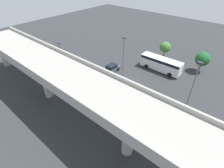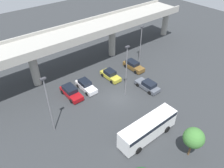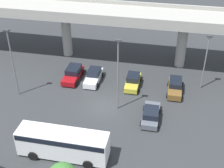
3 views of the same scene
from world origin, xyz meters
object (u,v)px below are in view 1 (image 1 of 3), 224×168
Objects in this scene: shuttle_bus at (161,63)px; lamp_post_mid_lot at (123,57)px; tree_front_centre at (165,47)px; parked_car_4 at (81,76)px; lamp_post_near_aisle at (62,58)px; lamp_post_by_overpass at (193,85)px; parked_car_1 at (123,100)px; parked_car_3 at (111,69)px; parked_car_2 at (100,88)px; parked_car_0 at (137,108)px; tree_front_left at (203,59)px.

lamp_post_mid_lot is (3.77, 8.68, 3.50)m from shuttle_bus.
parked_car_4 is at bearing 66.09° from tree_front_centre.
lamp_post_near_aisle is 0.84× the size of lamp_post_by_overpass.
parked_car_1 is 0.62× the size of lamp_post_near_aisle.
lamp_post_mid_lot is 13.05m from lamp_post_by_overpass.
parked_car_3 is 14.26m from tree_front_centre.
parked_car_2 is at bearing 81.56° from tree_front_centre.
parked_car_0 reaches higher than parked_car_3.
parked_car_3 is 1.03× the size of tree_front_centre.
parked_car_3 is 0.52× the size of lamp_post_by_overpass.
tree_front_centre is (-11.80, -20.70, -1.25)m from lamp_post_near_aisle.
shuttle_bus is at bearing 38.40° from tree_front_left.
parked_car_0 is 13.94m from parked_car_4.
parked_car_1 is 1.03× the size of tree_front_left.
lamp_post_by_overpass is (-14.11, -4.99, 4.45)m from parked_car_2.
lamp_post_mid_lot is at bearing 82.62° from tree_front_centre.
lamp_post_near_aisle reaches higher than shuttle_bus.
tree_front_centre reaches higher than tree_front_left.
lamp_post_by_overpass is at bearing -59.76° from parked_car_1.
parked_car_1 is 14.87m from lamp_post_near_aisle.
tree_front_left is (-6.09, -19.44, 2.24)m from parked_car_1.
parked_car_1 is at bearing -92.16° from parked_car_4.
parked_car_4 is 0.51× the size of lamp_post_mid_lot.
parked_car_3 is 10.89m from shuttle_bus.
lamp_post_mid_lot reaches higher than parked_car_1.
parked_car_4 is at bearing 87.84° from parked_car_1.
shuttle_bus is 2.00× the size of tree_front_centre.
lamp_post_by_overpass reaches higher than tree_front_left.
parked_car_3 is (11.44, -6.79, -0.07)m from parked_car_0.
tree_front_centre is (-1.81, -13.99, -2.05)m from lamp_post_mid_lot.
parked_car_1 is at bearing 128.62° from lamp_post_mid_lot.
lamp_post_near_aisle is 12.06m from lamp_post_mid_lot.
lamp_post_near_aisle is at bearing 48.22° from shuttle_bus.
shuttle_bus is at bearing -113.45° from lamp_post_mid_lot.
tree_front_left is at bearing -41.91° from parked_car_4.
tree_front_centre is at bearing -0.07° from tree_front_left.
parked_car_1 is 11.00m from parked_car_4.
tree_front_centre is at bearing -52.03° from lamp_post_by_overpass.
parked_car_0 reaches higher than parked_car_1.
tree_front_left is at bearing -9.15° from parked_car_0.
parked_car_4 is at bearing -153.69° from lamp_post_near_aisle.
tree_front_centre is at bearing -97.38° from lamp_post_mid_lot.
parked_car_4 is 20.69m from lamp_post_by_overpass.
shuttle_bus is (3.54, -14.21, 0.98)m from parked_car_0.
parked_car_2 is 0.96× the size of parked_car_4.
parked_car_1 is 14.19m from shuttle_bus.
shuttle_bus reaches higher than parked_car_3.
parked_car_1 is 1.04× the size of parked_car_2.
parked_car_4 reaches higher than parked_car_2.
parked_car_3 is at bearing -17.04° from lamp_post_mid_lot.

